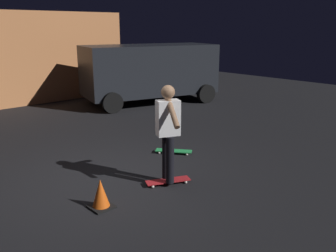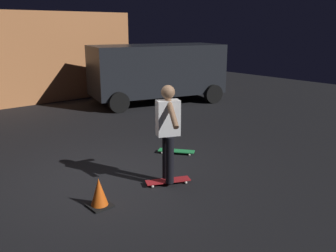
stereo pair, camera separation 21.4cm
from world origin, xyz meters
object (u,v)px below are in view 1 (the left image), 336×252
skateboard_ridden (168,181)px  skateboard_spare (174,151)px  skater (168,127)px  parked_van (150,70)px  traffic_cone (101,195)px

skateboard_ridden → skateboard_spare: (1.16, 1.08, 0.00)m
skateboard_spare → skater: skater is taller
skateboard_ridden → skateboard_spare: bearing=42.9°
parked_van → skater: bearing=-127.4°
parked_van → skateboard_ridden: bearing=-127.4°
traffic_cone → skateboard_ridden: bearing=-2.2°
parked_van → skater: parked_van is taller
skater → parked_van: bearing=52.6°
traffic_cone → parked_van: bearing=44.7°
parked_van → skateboard_spare: bearing=-124.7°
skateboard_ridden → skater: (-0.00, 0.00, 0.98)m
parked_van → skateboard_ridden: size_ratio=6.23×
traffic_cone → skater: bearing=-2.2°
skateboard_ridden → traffic_cone: (-1.33, 0.05, 0.16)m
skateboard_ridden → skater: size_ratio=0.47×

